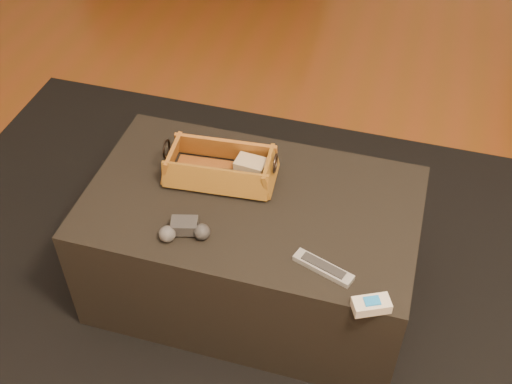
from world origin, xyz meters
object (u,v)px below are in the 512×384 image
(ottoman, at_px, (252,247))
(tv_remote, at_px, (215,175))
(silver_remote, at_px, (323,268))
(cream_gadget, at_px, (371,305))
(game_controller, at_px, (185,230))
(wicker_basket, at_px, (221,168))

(ottoman, height_order, tv_remote, tv_remote)
(silver_remote, relative_size, cream_gadget, 1.64)
(tv_remote, relative_size, game_controller, 1.18)
(ottoman, distance_m, game_controller, 0.33)
(tv_remote, relative_size, silver_remote, 1.02)
(tv_remote, distance_m, cream_gadget, 0.64)
(game_controller, relative_size, cream_gadget, 1.42)
(tv_remote, height_order, cream_gadget, cream_gadget)
(ottoman, bearing_deg, wicker_basket, 148.95)
(tv_remote, relative_size, cream_gadget, 1.66)
(ottoman, xyz_separation_m, game_controller, (-0.14, -0.19, 0.23))
(silver_remote, height_order, cream_gadget, cream_gadget)
(silver_remote, bearing_deg, ottoman, 142.46)
(wicker_basket, bearing_deg, silver_remote, -35.61)
(game_controller, height_order, cream_gadget, game_controller)
(silver_remote, bearing_deg, tv_remote, 146.91)
(game_controller, bearing_deg, ottoman, 53.04)
(ottoman, xyz_separation_m, cream_gadget, (0.40, -0.29, 0.23))
(ottoman, relative_size, cream_gadget, 9.32)
(wicker_basket, distance_m, game_controller, 0.26)
(game_controller, xyz_separation_m, silver_remote, (0.40, -0.01, -0.01))
(wicker_basket, xyz_separation_m, cream_gadget, (0.52, -0.36, -0.02))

